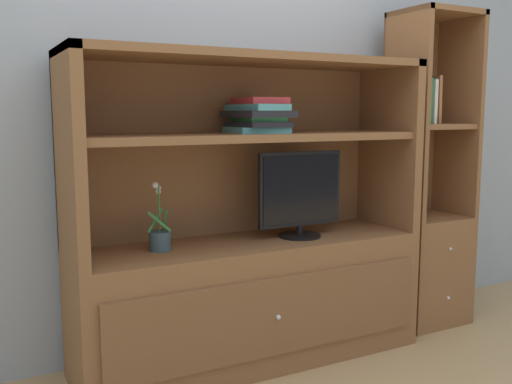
{
  "coord_description": "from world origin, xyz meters",
  "views": [
    {
      "loc": [
        -1.26,
        -2.04,
        1.24
      ],
      "look_at": [
        0.0,
        0.35,
        0.86
      ],
      "focal_mm": 39.85,
      "sensor_mm": 36.0,
      "label": 1
    }
  ],
  "objects_px": {
    "tv_monitor": "(300,194)",
    "potted_plant": "(160,237)",
    "media_console": "(251,267)",
    "magazine_stack": "(258,116)",
    "bookshelf_tall": "(426,222)",
    "upright_book_row": "(423,103)"
  },
  "relations": [
    {
      "from": "media_console",
      "to": "bookshelf_tall",
      "type": "height_order",
      "value": "bookshelf_tall"
    },
    {
      "from": "tv_monitor",
      "to": "bookshelf_tall",
      "type": "xyz_separation_m",
      "value": [
        0.91,
        0.04,
        -0.23
      ]
    },
    {
      "from": "tv_monitor",
      "to": "upright_book_row",
      "type": "distance_m",
      "value": 0.96
    },
    {
      "from": "media_console",
      "to": "potted_plant",
      "type": "xyz_separation_m",
      "value": [
        -0.46,
        0.01,
        0.2
      ]
    },
    {
      "from": "tv_monitor",
      "to": "potted_plant",
      "type": "height_order",
      "value": "tv_monitor"
    },
    {
      "from": "bookshelf_tall",
      "to": "tv_monitor",
      "type": "bearing_deg",
      "value": -177.28
    },
    {
      "from": "media_console",
      "to": "magazine_stack",
      "type": "height_order",
      "value": "media_console"
    },
    {
      "from": "tv_monitor",
      "to": "magazine_stack",
      "type": "relative_size",
      "value": 1.37
    },
    {
      "from": "media_console",
      "to": "tv_monitor",
      "type": "xyz_separation_m",
      "value": [
        0.26,
        -0.04,
        0.36
      ]
    },
    {
      "from": "media_console",
      "to": "bookshelf_tall",
      "type": "distance_m",
      "value": 1.18
    },
    {
      "from": "tv_monitor",
      "to": "magazine_stack",
      "type": "height_order",
      "value": "magazine_stack"
    },
    {
      "from": "magazine_stack",
      "to": "bookshelf_tall",
      "type": "bearing_deg",
      "value": 0.5
    },
    {
      "from": "potted_plant",
      "to": "bookshelf_tall",
      "type": "bearing_deg",
      "value": -0.31
    },
    {
      "from": "potted_plant",
      "to": "upright_book_row",
      "type": "xyz_separation_m",
      "value": [
        1.56,
        -0.02,
        0.62
      ]
    },
    {
      "from": "magazine_stack",
      "to": "bookshelf_tall",
      "type": "height_order",
      "value": "bookshelf_tall"
    },
    {
      "from": "tv_monitor",
      "to": "potted_plant",
      "type": "relative_size",
      "value": 1.48
    },
    {
      "from": "tv_monitor",
      "to": "potted_plant",
      "type": "xyz_separation_m",
      "value": [
        -0.73,
        0.05,
        -0.16
      ]
    },
    {
      "from": "media_console",
      "to": "magazine_stack",
      "type": "relative_size",
      "value": 5.11
    },
    {
      "from": "magazine_stack",
      "to": "upright_book_row",
      "type": "height_order",
      "value": "upright_book_row"
    },
    {
      "from": "tv_monitor",
      "to": "magazine_stack",
      "type": "xyz_separation_m",
      "value": [
        -0.23,
        0.03,
        0.39
      ]
    },
    {
      "from": "upright_book_row",
      "to": "magazine_stack",
      "type": "bearing_deg",
      "value": -179.99
    },
    {
      "from": "magazine_stack",
      "to": "potted_plant",
      "type": "bearing_deg",
      "value": 177.83
    }
  ]
}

